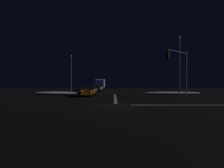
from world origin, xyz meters
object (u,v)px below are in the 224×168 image
Objects in this scene: sedan_white at (99,88)px; streetlamp_left_far at (71,70)px; box_truck at (100,84)px; streetlamp_right_near at (179,61)px; sedan_orange at (88,91)px; sedan_gray at (91,90)px; sedan_black at (95,89)px; traffic_signal_ne at (179,64)px.

streetlamp_left_far reaches higher than sedan_white.
streetlamp_right_near reaches higher than box_truck.
box_truck is at bearing 90.16° from sedan_orange.
sedan_gray is 6.45m from sedan_black.
sedan_gray is 16.10m from streetlamp_right_near.
streetlamp_right_near reaches higher than sedan_orange.
sedan_orange is 1.00× the size of sedan_gray.
sedan_orange is 6.68m from sedan_gray.
streetlamp_left_far is (-18.77, 22.66, 0.62)m from traffic_signal_ne.
sedan_black is 21.58m from traffic_signal_ne.
sedan_gray is 13.15m from sedan_white.
sedan_black is at bearing 90.46° from sedan_orange.
sedan_white is at bearing 11.18° from streetlamp_left_far.
sedan_gray is at bearing 92.80° from sedan_orange.
sedan_white is 0.52× the size of box_truck.
sedan_gray is 0.45× the size of streetlamp_right_near.
sedan_orange is 13.12m from sedan_black.
traffic_signal_ne is at bearing -50.37° from streetlamp_left_far.
traffic_signal_ne is at bearing -18.53° from sedan_orange.
box_truck reaches higher than sedan_white.
streetlamp_right_near is at bearing -37.40° from streetlamp_left_far.
sedan_black is 14.08m from box_truck.
streetlamp_right_near is at bearing -59.40° from box_truck.
sedan_gray is at bearing -90.70° from box_truck.
streetlamp_right_near is at bearing -15.63° from sedan_gray.
sedan_black is (-0.10, 13.12, 0.00)m from sedan_orange.
box_truck reaches higher than sedan_black.
box_truck is (-0.07, 27.17, 0.91)m from sedan_orange.
streetlamp_right_near is (2.16, 6.66, 1.10)m from traffic_signal_ne.
streetlamp_left_far is at bearing 129.63° from traffic_signal_ne.
sedan_orange is 0.68× the size of traffic_signal_ne.
sedan_gray is at bearing -91.85° from sedan_white.
sedan_gray is at bearing 139.53° from traffic_signal_ne.
sedan_black is 0.50× the size of streetlamp_left_far.
sedan_orange is at bearing -70.87° from streetlamp_left_far.
streetlamp_left_far is (-6.42, 18.52, 4.23)m from sedan_orange.
sedan_black is 18.65m from streetlamp_right_near.
sedan_black is at bearing -90.12° from box_truck.
sedan_black is at bearing -40.55° from streetlamp_left_far.
sedan_orange is 20.06m from streetlamp_left_far.
streetlamp_left_far is (-6.32, 5.41, 4.23)m from sedan_black.
traffic_signal_ne is (12.24, -23.95, 3.61)m from sedan_white.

